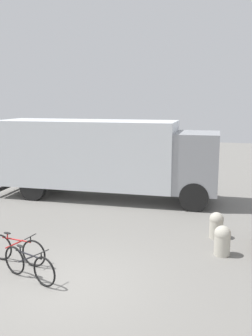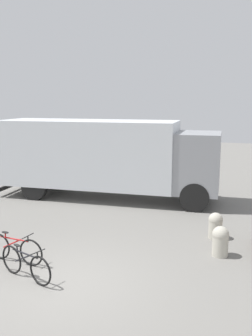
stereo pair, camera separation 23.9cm
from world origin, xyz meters
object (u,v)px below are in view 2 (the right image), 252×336
Objects in this scene: bollard_far_bench at (215,225)px; bicycle_near at (15,248)px; delivery_truck at (105,155)px; bollard_near_bench at (220,240)px; bicycle_middle at (25,264)px.

bicycle_near is at bearing -144.52° from bollard_far_bench.
bollard_near_bench is (5.03, -4.57, -1.39)m from delivery_truck.
bollard_far_bench is at bearing -38.06° from delivery_truck.
bollard_far_bench is (-0.24, 1.26, -0.01)m from bollard_near_bench.
bollard_near_bench is at bearing -79.32° from bollard_far_bench.
bicycle_middle is at bearing -36.50° from bicycle_near.
delivery_truck reaches higher than bollard_near_bench.
bicycle_near is 5.69m from bollard_far_bench.
delivery_truck is 7.51m from bicycle_middle.
bicycle_near is 1.04× the size of bicycle_middle.
bicycle_middle is 5.56m from bollard_far_bench.
bollard_far_bench is (3.87, 4.00, 0.04)m from bicycle_middle.
bicycle_middle is at bearing -86.24° from delivery_truck.
bicycle_middle is 2.02× the size of bollard_near_bench.
bollard_near_bench is (4.87, 2.04, 0.06)m from bicycle_near.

